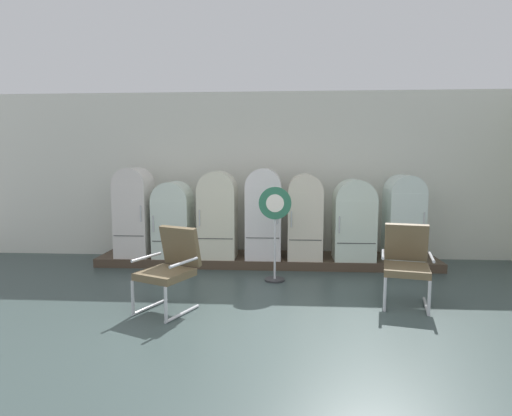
{
  "coord_description": "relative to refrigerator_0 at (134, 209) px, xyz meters",
  "views": [
    {
      "loc": [
        0.3,
        -4.56,
        1.9
      ],
      "look_at": [
        -0.18,
        2.75,
        1.06
      ],
      "focal_mm": 29.84,
      "sensor_mm": 36.0,
      "label": 1
    }
  ],
  "objects": [
    {
      "name": "armchair_right",
      "position": [
        4.31,
        -1.88,
        -0.43
      ],
      "size": [
        0.73,
        0.82,
        1.04
      ],
      "color": "silver",
      "rests_on": "ground"
    },
    {
      "name": "refrigerator_6",
      "position": [
        4.78,
        0.01,
        -0.07
      ],
      "size": [
        0.6,
        0.68,
        1.48
      ],
      "color": "silver",
      "rests_on": "display_plinth"
    },
    {
      "name": "armchair_left",
      "position": [
        1.28,
        -2.31,
        -0.43
      ],
      "size": [
        0.81,
        0.88,
        1.04
      ],
      "color": "silver",
      "rests_on": "ground"
    },
    {
      "name": "ground",
      "position": [
        2.39,
        -2.91,
        -1.03
      ],
      "size": [
        12.0,
        10.0,
        0.05
      ],
      "primitive_type": "cube",
      "color": "#374644"
    },
    {
      "name": "refrigerator_2",
      "position": [
        1.53,
        -0.02,
        -0.04
      ],
      "size": [
        0.66,
        0.62,
        1.54
      ],
      "color": "silver",
      "rests_on": "display_plinth"
    },
    {
      "name": "sign_stand",
      "position": [
        2.56,
        -0.96,
        -0.24
      ],
      "size": [
        0.5,
        0.32,
        1.48
      ],
      "color": "#2D2D30",
      "rests_on": "ground"
    },
    {
      "name": "refrigerator_3",
      "position": [
        2.34,
        0.01,
        -0.01
      ],
      "size": [
        0.62,
        0.68,
        1.59
      ],
      "color": "white",
      "rests_on": "display_plinth"
    },
    {
      "name": "refrigerator_0",
      "position": [
        0.0,
        0.0,
        0.0
      ],
      "size": [
        0.58,
        0.66,
        1.6
      ],
      "color": "silver",
      "rests_on": "display_plinth"
    },
    {
      "name": "refrigerator_4",
      "position": [
        3.07,
        0.01,
        -0.06
      ],
      "size": [
        0.6,
        0.68,
        1.5
      ],
      "color": "beige",
      "rests_on": "display_plinth"
    },
    {
      "name": "refrigerator_1",
      "position": [
        0.71,
        0.0,
        -0.14
      ],
      "size": [
        0.64,
        0.67,
        1.35
      ],
      "color": "silver",
      "rests_on": "display_plinth"
    },
    {
      "name": "display_plinth",
      "position": [
        2.39,
        0.12,
        -0.93
      ],
      "size": [
        6.07,
        0.95,
        0.15
      ],
      "primitive_type": "cube",
      "color": "#46372A",
      "rests_on": "ground"
    },
    {
      "name": "refrigerator_5",
      "position": [
        3.92,
        -0.03,
        -0.12
      ],
      "size": [
        0.7,
        0.61,
        1.4
      ],
      "color": "silver",
      "rests_on": "display_plinth"
    },
    {
      "name": "back_wall",
      "position": [
        2.39,
        0.75,
        0.59
      ],
      "size": [
        11.76,
        0.12,
        3.17
      ],
      "color": "silver",
      "rests_on": "ground"
    }
  ]
}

